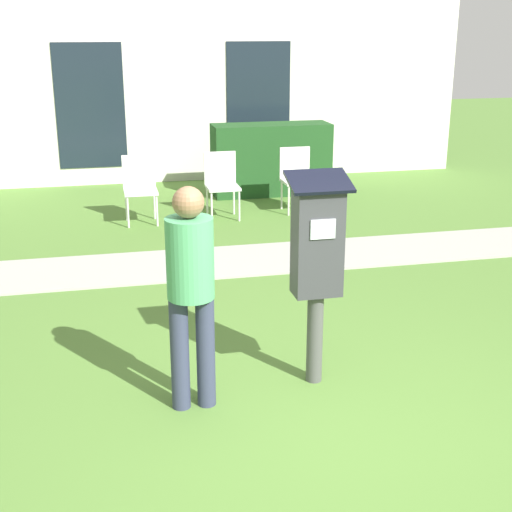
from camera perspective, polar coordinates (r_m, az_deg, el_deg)
ground_plane at (r=4.90m, az=5.64°, el=-13.64°), size 40.00×40.00×0.00m
sidewalk at (r=8.07m, az=-2.33°, el=-0.43°), size 12.00×1.10×0.02m
building_facade at (r=12.28m, az=-6.50°, el=13.41°), size 10.00×0.26×3.20m
parking_meter at (r=5.10m, az=4.91°, el=0.31°), size 0.44×0.31×1.59m
person_standing at (r=4.78m, az=-5.25°, el=-2.08°), size 0.32×0.32×1.58m
outdoor_chair_left at (r=9.74m, az=-9.28°, el=5.74°), size 0.44×0.44×0.90m
outdoor_chair_middle at (r=9.88m, az=-2.78°, el=6.13°), size 0.44×0.44×0.90m
outdoor_chair_right at (r=10.27m, az=3.26°, el=6.57°), size 0.44×0.44×0.90m
hedge_row at (r=11.28m, az=1.22°, el=7.75°), size 1.84×0.60×1.10m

